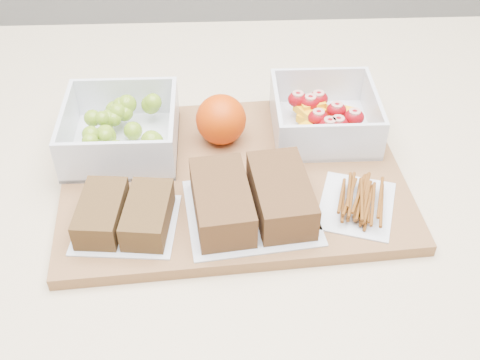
{
  "coord_description": "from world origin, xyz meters",
  "views": [
    {
      "loc": [
        -0.04,
        -0.55,
        1.41
      ],
      "look_at": [
        -0.02,
        -0.01,
        0.93
      ],
      "focal_mm": 45.0,
      "sensor_mm": 36.0,
      "label": 1
    }
  ],
  "objects_px": {
    "cutting_board": "(232,177)",
    "pretzel_bag": "(357,199)",
    "fruit_container": "(324,117)",
    "grape_container": "(122,129)",
    "orange": "(221,119)",
    "sandwich_bag_left": "(125,214)",
    "sandwich_bag_center": "(252,199)"
  },
  "relations": [
    {
      "from": "sandwich_bag_left",
      "to": "cutting_board",
      "type": "bearing_deg",
      "value": 35.16
    },
    {
      "from": "cutting_board",
      "to": "grape_container",
      "type": "distance_m",
      "value": 0.16
    },
    {
      "from": "grape_container",
      "to": "orange",
      "type": "distance_m",
      "value": 0.13
    },
    {
      "from": "pretzel_bag",
      "to": "fruit_container",
      "type": "bearing_deg",
      "value": 97.25
    },
    {
      "from": "cutting_board",
      "to": "pretzel_bag",
      "type": "height_order",
      "value": "pretzel_bag"
    },
    {
      "from": "cutting_board",
      "to": "fruit_container",
      "type": "distance_m",
      "value": 0.15
    },
    {
      "from": "sandwich_bag_center",
      "to": "orange",
      "type": "bearing_deg",
      "value": 102.94
    },
    {
      "from": "cutting_board",
      "to": "orange",
      "type": "bearing_deg",
      "value": 96.31
    },
    {
      "from": "cutting_board",
      "to": "grape_container",
      "type": "bearing_deg",
      "value": 152.43
    },
    {
      "from": "fruit_container",
      "to": "sandwich_bag_center",
      "type": "bearing_deg",
      "value": -124.44
    },
    {
      "from": "cutting_board",
      "to": "fruit_container",
      "type": "relative_size",
      "value": 3.12
    },
    {
      "from": "orange",
      "to": "cutting_board",
      "type": "bearing_deg",
      "value": -79.49
    },
    {
      "from": "sandwich_bag_left",
      "to": "orange",
      "type": "bearing_deg",
      "value": 54.04
    },
    {
      "from": "sandwich_bag_left",
      "to": "fruit_container",
      "type": "bearing_deg",
      "value": 33.94
    },
    {
      "from": "sandwich_bag_left",
      "to": "pretzel_bag",
      "type": "distance_m",
      "value": 0.27
    },
    {
      "from": "pretzel_bag",
      "to": "orange",
      "type": "bearing_deg",
      "value": 139.41
    },
    {
      "from": "fruit_container",
      "to": "sandwich_bag_center",
      "type": "distance_m",
      "value": 0.19
    },
    {
      "from": "fruit_container",
      "to": "sandwich_bag_center",
      "type": "height_order",
      "value": "fruit_container"
    },
    {
      "from": "grape_container",
      "to": "pretzel_bag",
      "type": "height_order",
      "value": "grape_container"
    },
    {
      "from": "sandwich_bag_left",
      "to": "sandwich_bag_center",
      "type": "relative_size",
      "value": 0.75
    },
    {
      "from": "grape_container",
      "to": "orange",
      "type": "relative_size",
      "value": 2.16
    },
    {
      "from": "cutting_board",
      "to": "orange",
      "type": "distance_m",
      "value": 0.08
    },
    {
      "from": "cutting_board",
      "to": "sandwich_bag_left",
      "type": "relative_size",
      "value": 3.46
    },
    {
      "from": "fruit_container",
      "to": "pretzel_bag",
      "type": "xyz_separation_m",
      "value": [
        0.02,
        -0.15,
        -0.01
      ]
    },
    {
      "from": "orange",
      "to": "sandwich_bag_center",
      "type": "height_order",
      "value": "orange"
    },
    {
      "from": "grape_container",
      "to": "orange",
      "type": "bearing_deg",
      "value": 2.58
    },
    {
      "from": "grape_container",
      "to": "fruit_container",
      "type": "distance_m",
      "value": 0.27
    },
    {
      "from": "pretzel_bag",
      "to": "cutting_board",
      "type": "bearing_deg",
      "value": 154.84
    },
    {
      "from": "orange",
      "to": "sandwich_bag_center",
      "type": "xyz_separation_m",
      "value": [
        0.03,
        -0.14,
        -0.01
      ]
    },
    {
      "from": "fruit_container",
      "to": "sandwich_bag_left",
      "type": "relative_size",
      "value": 1.11
    },
    {
      "from": "pretzel_bag",
      "to": "sandwich_bag_center",
      "type": "bearing_deg",
      "value": -177.37
    },
    {
      "from": "cutting_board",
      "to": "pretzel_bag",
      "type": "distance_m",
      "value": 0.16
    }
  ]
}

